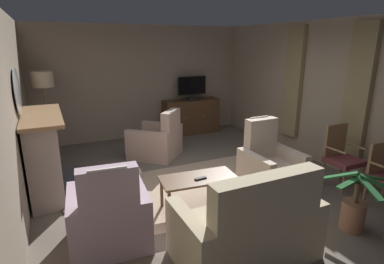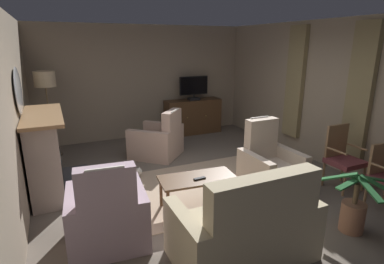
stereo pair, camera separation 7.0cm
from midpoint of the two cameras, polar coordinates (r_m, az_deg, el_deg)
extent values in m
cube|color=#665B51|center=(5.04, 2.58, -10.83)|extent=(5.72, 7.34, 0.04)
cube|color=gray|center=(7.73, -9.40, 9.09)|extent=(5.72, 0.10, 2.69)
cube|color=gray|center=(4.09, -31.46, 0.78)|extent=(0.10, 7.34, 2.69)
cube|color=gray|center=(6.24, 24.57, 6.23)|extent=(0.10, 7.34, 2.69)
cube|color=#8E7F56|center=(5.80, 28.09, 6.50)|extent=(0.10, 0.44, 2.26)
cube|color=#8E7F56|center=(6.79, 17.96, 8.74)|extent=(0.10, 0.44, 2.26)
cube|color=tan|center=(5.13, 1.44, -9.98)|extent=(2.67, 1.92, 0.01)
cube|color=#4C4C51|center=(5.47, -20.95, -9.24)|extent=(0.50, 1.66, 0.04)
cube|color=gray|center=(5.25, -26.07, -4.03)|extent=(0.43, 1.46, 1.20)
cube|color=black|center=(5.35, -23.84, -6.64)|extent=(0.10, 0.82, 0.52)
cube|color=olive|center=(5.09, -26.49, 2.67)|extent=(0.55, 1.62, 0.05)
ellipsoid|color=#B2B7BF|center=(5.04, -29.99, 6.56)|extent=(0.06, 0.93, 0.68)
cube|color=#352315|center=(8.07, -0.41, 0.05)|extent=(1.38, 0.38, 0.06)
cube|color=#4C331E|center=(7.97, -0.42, 2.89)|extent=(1.44, 0.44, 0.88)
sphere|color=tan|center=(7.64, -1.43, 2.66)|extent=(0.03, 0.03, 0.03)
sphere|color=tan|center=(7.86, 2.03, 3.03)|extent=(0.03, 0.03, 0.03)
cube|color=black|center=(7.83, -0.27, 6.17)|extent=(0.27, 0.20, 0.06)
cylinder|color=black|center=(7.82, -0.27, 6.68)|extent=(0.04, 0.04, 0.08)
cube|color=black|center=(7.78, -0.27, 8.62)|extent=(0.75, 0.05, 0.45)
cube|color=black|center=(7.75, -0.18, 8.59)|extent=(0.71, 0.01, 0.41)
cube|color=#4C331E|center=(4.33, 0.73, -8.57)|extent=(1.11, 0.60, 0.03)
cylinder|color=#4C331E|center=(4.76, 5.36, -9.34)|extent=(0.04, 0.04, 0.44)
cylinder|color=#4C331E|center=(4.47, -6.09, -11.13)|extent=(0.04, 0.04, 0.44)
cylinder|color=#4C331E|center=(4.44, 7.58, -11.39)|extent=(0.04, 0.04, 0.44)
cylinder|color=#4C331E|center=(4.13, -4.71, -13.55)|extent=(0.04, 0.04, 0.44)
cube|color=black|center=(4.26, 1.12, -8.60)|extent=(0.17, 0.06, 0.02)
cube|color=tan|center=(3.59, 9.04, -18.69)|extent=(1.20, 0.86, 0.45)
cube|color=tan|center=(3.08, 13.05, -13.33)|extent=(1.20, 0.20, 0.64)
cube|color=tan|center=(3.25, -1.38, -20.24)|extent=(0.15, 0.86, 0.67)
cube|color=tan|center=(3.90, 17.57, -14.31)|extent=(0.15, 0.86, 0.67)
cube|color=#B2A899|center=(3.29, 9.76, -15.17)|extent=(0.37, 0.16, 0.36)
cube|color=#BC9E8E|center=(6.44, -7.15, -2.60)|extent=(1.08, 1.06, 0.42)
cube|color=#BC9E8E|center=(6.16, -4.25, 1.40)|extent=(0.55, 0.57, 0.56)
cube|color=#BC9E8E|center=(6.09, -8.63, -2.76)|extent=(0.75, 0.71, 0.62)
cube|color=#BC9E8E|center=(6.73, -5.87, -0.84)|extent=(0.75, 0.71, 0.62)
cube|color=white|center=(6.09, -3.67, 2.99)|extent=(0.28, 0.29, 0.24)
cube|color=#AD93A3|center=(3.89, -15.54, -16.16)|extent=(0.69, 0.90, 0.45)
cube|color=#AD93A3|center=(3.34, -15.72, -11.31)|extent=(0.62, 0.24, 0.62)
cube|color=#AD93A3|center=(3.84, -21.34, -15.41)|extent=(0.21, 0.86, 0.65)
cube|color=#AD93A3|center=(3.87, -10.04, -14.23)|extent=(0.21, 0.86, 0.65)
cube|color=white|center=(3.18, -15.90, -8.48)|extent=(0.38, 0.06, 0.24)
cube|color=#C6B29E|center=(5.16, 14.10, -7.89)|extent=(0.55, 0.84, 0.42)
cube|color=#C6B29E|center=(5.20, 12.22, -1.15)|extent=(0.55, 0.18, 0.67)
cube|color=#C6B29E|center=(5.33, 16.98, -6.14)|extent=(0.14, 0.83, 0.62)
cube|color=#C6B29E|center=(4.92, 11.12, -7.62)|extent=(0.14, 0.83, 0.62)
cube|color=white|center=(5.19, 11.90, 1.54)|extent=(0.35, 0.02, 0.24)
cube|color=#93704C|center=(5.13, 31.12, -4.18)|extent=(0.43, 0.06, 0.48)
cylinder|color=#93704C|center=(5.14, 29.05, -9.67)|extent=(0.04, 0.04, 0.41)
cylinder|color=#93704C|center=(5.44, 31.75, -8.65)|extent=(0.04, 0.04, 0.41)
cylinder|color=#93704C|center=(4.84, 31.69, -5.59)|extent=(0.05, 0.39, 0.03)
cube|color=brown|center=(5.49, 26.03, -4.89)|extent=(0.49, 0.46, 0.08)
cube|color=#93704C|center=(5.52, 24.71, -1.49)|extent=(0.45, 0.04, 0.56)
cylinder|color=#93704C|center=(5.30, 25.90, -8.44)|extent=(0.04, 0.04, 0.41)
cylinder|color=#93704C|center=(5.63, 28.69, -7.42)|extent=(0.04, 0.04, 0.41)
cylinder|color=#93704C|center=(5.53, 22.70, -7.05)|extent=(0.04, 0.04, 0.41)
cylinder|color=#93704C|center=(5.84, 25.55, -6.16)|extent=(0.04, 0.04, 0.41)
cylinder|color=#93704C|center=(5.59, 27.75, -2.35)|extent=(0.03, 0.37, 0.03)
cylinder|color=#93704C|center=(5.25, 24.77, -3.09)|extent=(0.03, 0.37, 0.03)
cylinder|color=#99664C|center=(4.45, 27.21, -13.61)|extent=(0.29, 0.29, 0.38)
cylinder|color=brown|center=(4.31, 27.75, -9.92)|extent=(0.06, 0.06, 0.25)
cube|color=#235B2D|center=(4.41, 30.29, -7.33)|extent=(0.47, 0.15, 0.15)
cube|color=#235B2D|center=(4.37, 26.99, -7.09)|extent=(0.19, 0.32, 0.09)
cube|color=#235B2D|center=(4.25, 24.76, -7.43)|extent=(0.33, 0.42, 0.20)
cube|color=#235B2D|center=(4.11, 26.62, -8.43)|extent=(0.34, 0.09, 0.09)
cube|color=#235B2D|center=(4.09, 29.72, -9.02)|extent=(0.21, 0.42, 0.14)
cube|color=#235B2D|center=(4.22, 31.36, -8.49)|extent=(0.29, 0.46, 0.18)
ellipsoid|color=beige|center=(5.62, -12.39, -7.06)|extent=(0.39, 0.43, 0.18)
sphere|color=beige|center=(5.46, -10.35, -7.31)|extent=(0.13, 0.13, 0.13)
cone|color=beige|center=(5.47, -10.16, -6.59)|extent=(0.04, 0.04, 0.04)
cone|color=beige|center=(5.41, -10.60, -6.84)|extent=(0.04, 0.04, 0.04)
cylinder|color=beige|center=(5.84, -14.48, -6.65)|extent=(0.17, 0.20, 0.07)
cylinder|color=#4C4233|center=(7.06, -24.67, -3.95)|extent=(0.33, 0.33, 0.04)
cylinder|color=olive|center=(6.87, -25.35, 1.57)|extent=(0.03, 0.03, 1.44)
cylinder|color=beige|center=(6.73, -26.24, 8.76)|extent=(0.40, 0.40, 0.30)
camera|label=1|loc=(0.03, -90.41, -0.12)|focal=28.79mm
camera|label=2|loc=(0.03, 89.59, 0.12)|focal=28.79mm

